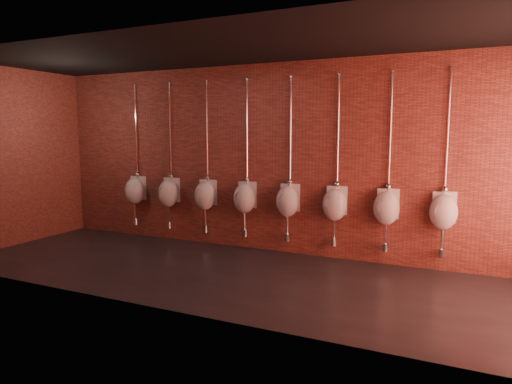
% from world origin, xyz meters
% --- Properties ---
extents(ground, '(8.50, 8.50, 0.00)m').
position_xyz_m(ground, '(0.00, 0.00, 0.00)').
color(ground, black).
rests_on(ground, ground).
extents(room_shell, '(8.54, 3.04, 3.22)m').
position_xyz_m(room_shell, '(0.00, 0.00, 2.01)').
color(room_shell, black).
rests_on(room_shell, ground).
extents(urinal_0, '(0.45, 0.40, 2.72)m').
position_xyz_m(urinal_0, '(-2.69, 1.36, 0.92)').
color(urinal_0, silver).
rests_on(urinal_0, ground).
extents(urinal_1, '(0.45, 0.40, 2.72)m').
position_xyz_m(urinal_1, '(-1.89, 1.36, 0.92)').
color(urinal_1, silver).
rests_on(urinal_1, ground).
extents(urinal_2, '(0.45, 0.40, 2.72)m').
position_xyz_m(urinal_2, '(-1.08, 1.36, 0.92)').
color(urinal_2, silver).
rests_on(urinal_2, ground).
extents(urinal_3, '(0.45, 0.40, 2.72)m').
position_xyz_m(urinal_3, '(-0.28, 1.36, 0.92)').
color(urinal_3, silver).
rests_on(urinal_3, ground).
extents(urinal_4, '(0.45, 0.40, 2.72)m').
position_xyz_m(urinal_4, '(0.52, 1.36, 0.92)').
color(urinal_4, silver).
rests_on(urinal_4, ground).
extents(urinal_5, '(0.45, 0.40, 2.72)m').
position_xyz_m(urinal_5, '(1.32, 1.36, 0.92)').
color(urinal_5, silver).
rests_on(urinal_5, ground).
extents(urinal_6, '(0.45, 0.40, 2.72)m').
position_xyz_m(urinal_6, '(2.12, 1.36, 0.92)').
color(urinal_6, silver).
rests_on(urinal_6, ground).
extents(urinal_7, '(0.45, 0.40, 2.72)m').
position_xyz_m(urinal_7, '(2.92, 1.36, 0.92)').
color(urinal_7, silver).
rests_on(urinal_7, ground).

